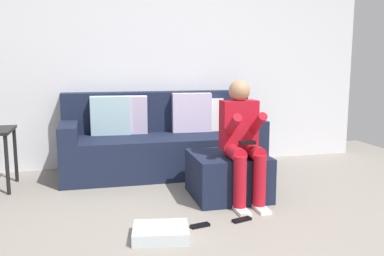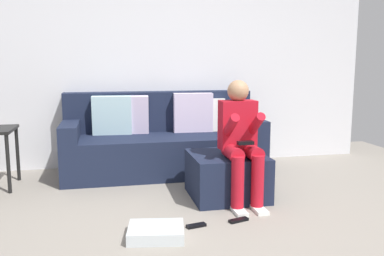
# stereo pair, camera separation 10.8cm
# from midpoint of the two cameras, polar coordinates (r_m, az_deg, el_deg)

# --- Properties ---
(ground_plane) EXTENTS (6.39, 6.39, 0.00)m
(ground_plane) POSITION_cam_midpoint_polar(r_m,az_deg,el_deg) (3.15, 7.27, -14.84)
(ground_plane) COLOR gray
(wall_back) EXTENTS (4.91, 0.10, 2.43)m
(wall_back) POSITION_cam_midpoint_polar(r_m,az_deg,el_deg) (5.25, -1.42, 8.39)
(wall_back) COLOR silver
(wall_back) RESTS_ON ground_plane
(couch_sectional) EXTENTS (2.25, 0.91, 0.92)m
(couch_sectional) POSITION_cam_midpoint_polar(r_m,az_deg,el_deg) (4.87, -3.45, -1.84)
(couch_sectional) COLOR #192138
(couch_sectional) RESTS_ON ground_plane
(ottoman) EXTENTS (0.68, 0.68, 0.42)m
(ottoman) POSITION_cam_midpoint_polar(r_m,az_deg,el_deg) (3.98, 5.59, -6.53)
(ottoman) COLOR #192138
(ottoman) RESTS_ON ground_plane
(person_seated) EXTENTS (0.33, 0.57, 1.11)m
(person_seated) POSITION_cam_midpoint_polar(r_m,az_deg,el_deg) (3.74, 7.54, -1.26)
(person_seated) COLOR red
(person_seated) RESTS_ON ground_plane
(storage_bin) EXTENTS (0.45, 0.38, 0.09)m
(storage_bin) POSITION_cam_midpoint_polar(r_m,az_deg,el_deg) (3.13, -3.95, -14.08)
(storage_bin) COLOR silver
(storage_bin) RESTS_ON ground_plane
(remote_near_ottoman) EXTENTS (0.17, 0.10, 0.02)m
(remote_near_ottoman) POSITION_cam_midpoint_polar(r_m,az_deg,el_deg) (3.45, 7.33, -12.46)
(remote_near_ottoman) COLOR black
(remote_near_ottoman) RESTS_ON ground_plane
(remote_by_storage_bin) EXTENTS (0.16, 0.09, 0.02)m
(remote_by_storage_bin) POSITION_cam_midpoint_polar(r_m,az_deg,el_deg) (3.32, 1.54, -13.26)
(remote_by_storage_bin) COLOR black
(remote_by_storage_bin) RESTS_ON ground_plane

